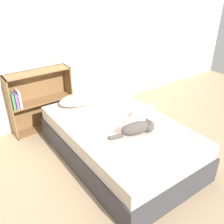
# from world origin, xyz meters

# --- Properties ---
(ground_plane) EXTENTS (8.00, 8.00, 0.00)m
(ground_plane) POSITION_xyz_m (0.00, 0.00, 0.00)
(ground_plane) COLOR #997F60
(wall_back) EXTENTS (8.00, 0.06, 2.50)m
(wall_back) POSITION_xyz_m (0.00, 1.44, 1.25)
(wall_back) COLOR silver
(wall_back) RESTS_ON ground_plane
(bed) EXTENTS (1.28, 2.06, 0.50)m
(bed) POSITION_xyz_m (0.00, 0.00, 0.25)
(bed) COLOR #333338
(bed) RESTS_ON ground_plane
(pillow) EXTENTS (0.59, 0.37, 0.11)m
(pillow) POSITION_xyz_m (-0.12, 0.81, 0.56)
(pillow) COLOR beige
(pillow) RESTS_ON bed
(cat_light) EXTENTS (0.51, 0.17, 0.15)m
(cat_light) POSITION_xyz_m (0.39, -0.02, 0.56)
(cat_light) COLOR white
(cat_light) RESTS_ON bed
(cat_dark) EXTENTS (0.56, 0.22, 0.17)m
(cat_dark) POSITION_xyz_m (0.06, -0.30, 0.58)
(cat_dark) COLOR #47423D
(cat_dark) RESTS_ON bed
(bookshelf) EXTENTS (0.94, 0.26, 0.93)m
(bookshelf) POSITION_xyz_m (-0.55, 1.31, 0.48)
(bookshelf) COLOR brown
(bookshelf) RESTS_ON ground_plane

